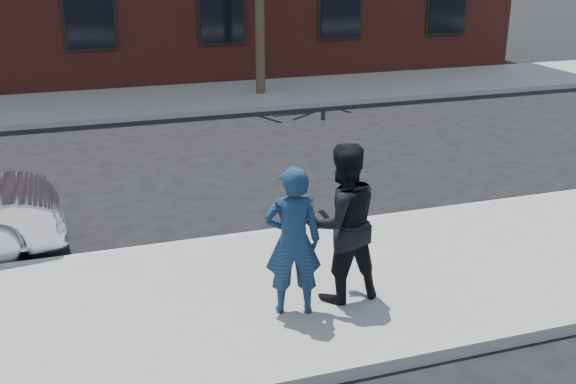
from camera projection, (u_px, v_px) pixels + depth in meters
name	position (u px, v px, depth m)	size (l,w,h in m)	color
ground	(153.00, 311.00, 8.01)	(100.00, 100.00, 0.00)	black
near_sidewalk	(156.00, 316.00, 7.76)	(50.00, 3.50, 0.15)	gray
near_curb	(138.00, 252.00, 9.36)	(50.00, 0.10, 0.15)	#999691
far_sidewalk	(97.00, 105.00, 18.01)	(50.00, 3.50, 0.15)	gray
far_curb	(101.00, 120.00, 16.40)	(50.00, 0.10, 0.15)	#999691
man_hoodie	(293.00, 241.00, 7.42)	(0.71, 0.57, 1.74)	navy
man_peacoat	(342.00, 223.00, 7.71)	(0.97, 0.78, 1.90)	black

